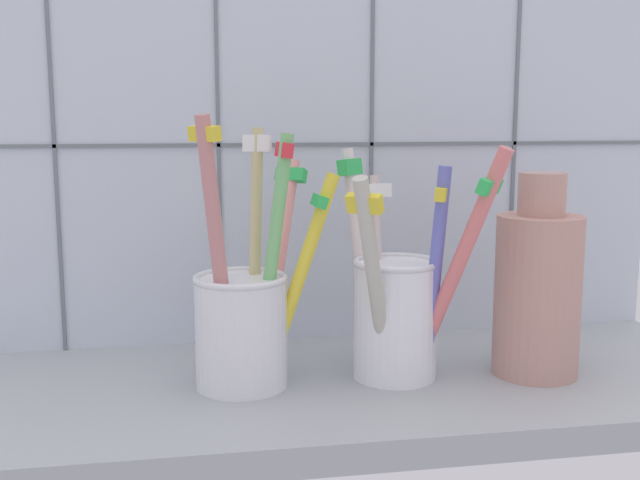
{
  "coord_description": "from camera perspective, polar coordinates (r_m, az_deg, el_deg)",
  "views": [
    {
      "loc": [
        -9.33,
        -52.44,
        20.98
      ],
      "look_at": [
        0.0,
        -0.22,
        12.36
      ],
      "focal_mm": 43.16,
      "sensor_mm": 36.0,
      "label": 1
    }
  ],
  "objects": [
    {
      "name": "counter_slab",
      "position": [
        0.57,
        -0.04,
        -11.33
      ],
      "size": [
        64.0,
        22.0,
        2.0
      ],
      "primitive_type": "cube",
      "color": "#9EA3A8",
      "rests_on": "ground"
    },
    {
      "name": "tile_wall_back",
      "position": [
        0.65,
        -1.92,
        10.56
      ],
      "size": [
        64.0,
        2.2,
        45.0
      ],
      "color": "silver",
      "rests_on": "ground"
    },
    {
      "name": "toothbrush_cup_left",
      "position": [
        0.54,
        -5.53,
        -5.54
      ],
      "size": [
        10.49,
        10.27,
        19.11
      ],
      "color": "white",
      "rests_on": "counter_slab"
    },
    {
      "name": "ceramic_vase",
      "position": [
        0.59,
        15.84,
        -3.47
      ],
      "size": [
        6.27,
        6.27,
        14.94
      ],
      "color": "tan",
      "rests_on": "counter_slab"
    },
    {
      "name": "toothbrush_cup_right",
      "position": [
        0.56,
        5.78,
        -4.97
      ],
      "size": [
        11.35,
        10.04,
        17.07
      ],
      "color": "white",
      "rests_on": "counter_slab"
    }
  ]
}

